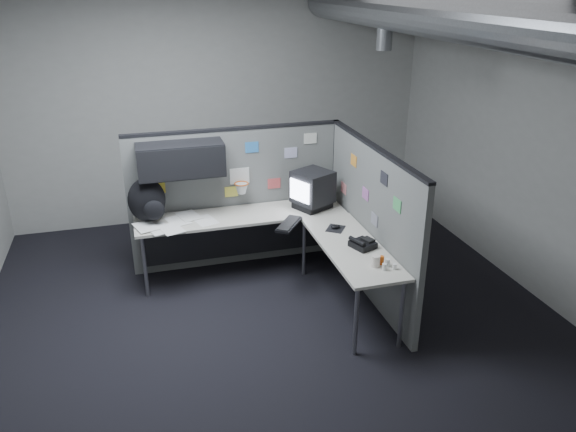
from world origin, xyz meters
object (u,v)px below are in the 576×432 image
object	(u,v)px
keyboard	(289,224)
monitor	(312,189)
backpack	(147,201)
phone	(362,244)
desk	(269,232)

from	to	relation	value
keyboard	monitor	bearing A→B (deg)	37.02
monitor	backpack	size ratio (longest dim) A/B	1.05
keyboard	backpack	bearing A→B (deg)	150.32
phone	monitor	bearing A→B (deg)	86.52
desk	keyboard	world-z (taller)	keyboard
desk	backpack	bearing A→B (deg)	163.63
desk	keyboard	bearing A→B (deg)	-41.64
keyboard	desk	bearing A→B (deg)	128.90
phone	backpack	world-z (taller)	backpack
monitor	desk	bearing A→B (deg)	-137.26
keyboard	backpack	xyz separation A→B (m)	(-1.40, 0.52, 0.22)
desk	monitor	world-z (taller)	monitor
desk	monitor	size ratio (longest dim) A/B	4.59
keyboard	backpack	size ratio (longest dim) A/B	0.91
monitor	keyboard	bearing A→B (deg)	-115.00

